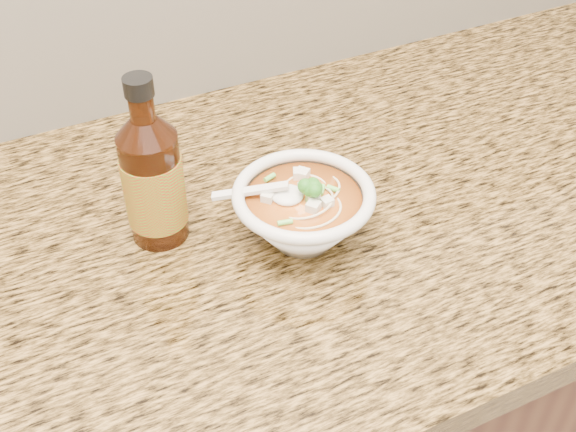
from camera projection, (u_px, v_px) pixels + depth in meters
name	position (u px, v px, depth m)	size (l,w,h in m)	color
counter_slab	(125.00, 273.00, 0.85)	(4.00, 0.68, 0.04)	olive
soup_bowl	(303.00, 214.00, 0.84)	(0.18, 0.17, 0.09)	white
hot_sauce_bottle	(153.00, 181.00, 0.82)	(0.09, 0.09, 0.21)	#3C1808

